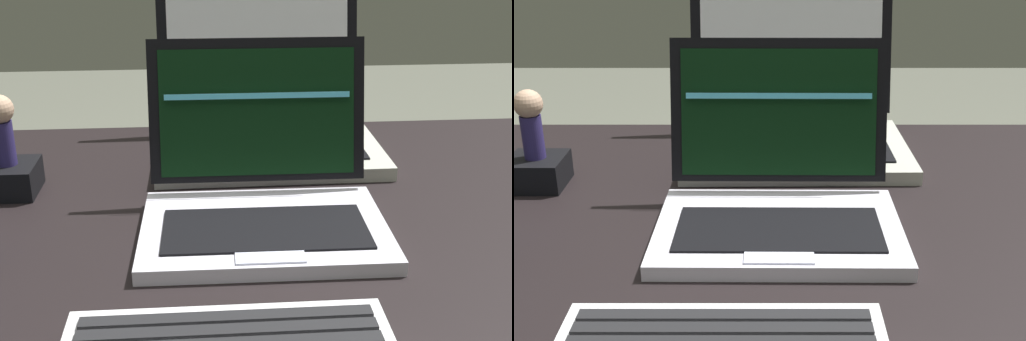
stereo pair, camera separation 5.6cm
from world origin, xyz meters
The scene contains 5 objects.
desk centered at (0.00, 0.00, 0.65)m, with size 1.50×0.84×0.73m.
laptop_front centered at (-0.03, 0.00, 0.78)m, with size 0.31×0.27×0.22m.
laptop_rear centered at (0.01, 0.29, 0.79)m, with size 0.37×0.32×0.29m.
figurine_stand centered at (-0.38, 0.13, 0.75)m, with size 0.08×0.08×0.04m, color black.
figurine centered at (-0.38, 0.13, 0.84)m, with size 0.04×0.04×0.10m.
Camera 1 is at (-0.09, -0.79, 1.12)m, focal length 46.54 mm.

